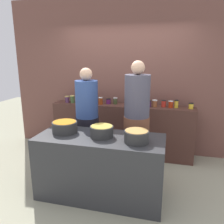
% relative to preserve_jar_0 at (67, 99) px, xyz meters
% --- Properties ---
extents(ground, '(12.00, 12.00, 0.00)m').
position_rel_preserve_jar_0_xyz_m(ground, '(1.10, -1.06, -1.07)').
color(ground, '#9A9980').
extents(storefront_wall, '(4.80, 0.12, 3.00)m').
position_rel_preserve_jar_0_xyz_m(storefront_wall, '(1.10, 0.39, 0.43)').
color(storefront_wall, brown).
rests_on(storefront_wall, ground).
extents(display_shelf, '(2.70, 0.36, 1.00)m').
position_rel_preserve_jar_0_xyz_m(display_shelf, '(1.10, 0.04, -0.57)').
color(display_shelf, '#492B24').
rests_on(display_shelf, ground).
extents(prep_table, '(1.70, 0.70, 0.87)m').
position_rel_preserve_jar_0_xyz_m(prep_table, '(1.10, -1.36, -0.63)').
color(prep_table, '#2D2E31').
rests_on(prep_table, ground).
extents(preserve_jar_0, '(0.09, 0.09, 0.13)m').
position_rel_preserve_jar_0_xyz_m(preserve_jar_0, '(0.00, 0.00, 0.00)').
color(preserve_jar_0, '#512C4F').
rests_on(preserve_jar_0, display_shelf).
extents(preserve_jar_1, '(0.09, 0.09, 0.14)m').
position_rel_preserve_jar_0_xyz_m(preserve_jar_1, '(0.11, 0.00, 0.01)').
color(preserve_jar_1, '#3A532D').
rests_on(preserve_jar_1, display_shelf).
extents(preserve_jar_2, '(0.08, 0.08, 0.14)m').
position_rel_preserve_jar_0_xyz_m(preserve_jar_2, '(0.34, 0.05, 0.00)').
color(preserve_jar_2, olive).
rests_on(preserve_jar_2, display_shelf).
extents(preserve_jar_3, '(0.08, 0.08, 0.11)m').
position_rel_preserve_jar_0_xyz_m(preserve_jar_3, '(0.45, -0.01, -0.01)').
color(preserve_jar_3, '#582454').
rests_on(preserve_jar_3, display_shelf).
extents(preserve_jar_4, '(0.08, 0.08, 0.12)m').
position_rel_preserve_jar_0_xyz_m(preserve_jar_4, '(0.56, 0.06, -0.00)').
color(preserve_jar_4, red).
rests_on(preserve_jar_4, display_shelf).
extents(preserve_jar_5, '(0.09, 0.09, 0.14)m').
position_rel_preserve_jar_0_xyz_m(preserve_jar_5, '(0.69, 0.00, 0.00)').
color(preserve_jar_5, maroon).
rests_on(preserve_jar_5, display_shelf).
extents(preserve_jar_6, '(0.09, 0.09, 0.10)m').
position_rel_preserve_jar_0_xyz_m(preserve_jar_6, '(0.83, 0.08, -0.01)').
color(preserve_jar_6, '#571C5A').
rests_on(preserve_jar_6, display_shelf).
extents(preserve_jar_7, '(0.08, 0.08, 0.13)m').
position_rel_preserve_jar_0_xyz_m(preserve_jar_7, '(0.96, 0.09, -0.00)').
color(preserve_jar_7, '#3A4325').
rests_on(preserve_jar_7, display_shelf).
extents(preserve_jar_8, '(0.09, 0.09, 0.11)m').
position_rel_preserve_jar_0_xyz_m(preserve_jar_8, '(1.38, 0.09, -0.01)').
color(preserve_jar_8, '#CF6710').
rests_on(preserve_jar_8, display_shelf).
extents(preserve_jar_9, '(0.07, 0.07, 0.12)m').
position_rel_preserve_jar_0_xyz_m(preserve_jar_9, '(1.49, 0.10, -0.01)').
color(preserve_jar_9, '#394528').
rests_on(preserve_jar_9, display_shelf).
extents(preserve_jar_10, '(0.08, 0.08, 0.12)m').
position_rel_preserve_jar_0_xyz_m(preserve_jar_10, '(1.61, 0.01, -0.00)').
color(preserve_jar_10, '#3F1C47').
rests_on(preserve_jar_10, display_shelf).
extents(preserve_jar_11, '(0.09, 0.09, 0.13)m').
position_rel_preserve_jar_0_xyz_m(preserve_jar_11, '(1.71, 0.04, 0.00)').
color(preserve_jar_11, brown).
rests_on(preserve_jar_11, display_shelf).
extents(preserve_jar_12, '(0.09, 0.09, 0.12)m').
position_rel_preserve_jar_0_xyz_m(preserve_jar_12, '(1.87, 0.07, -0.00)').
color(preserve_jar_12, red).
rests_on(preserve_jar_12, display_shelf).
extents(preserve_jar_13, '(0.08, 0.08, 0.12)m').
position_rel_preserve_jar_0_xyz_m(preserve_jar_13, '(1.99, 0.04, -0.00)').
color(preserve_jar_13, '#A72A0F').
rests_on(preserve_jar_13, display_shelf).
extents(preserve_jar_14, '(0.07, 0.07, 0.14)m').
position_rel_preserve_jar_0_xyz_m(preserve_jar_14, '(2.09, 0.06, 0.01)').
color(preserve_jar_14, gold).
rests_on(preserve_jar_14, display_shelf).
extents(preserve_jar_15, '(0.09, 0.09, 0.10)m').
position_rel_preserve_jar_0_xyz_m(preserve_jar_15, '(2.34, 0.04, -0.01)').
color(preserve_jar_15, gold).
rests_on(preserve_jar_15, display_shelf).
extents(cooking_pot_left, '(0.35, 0.35, 0.16)m').
position_rel_preserve_jar_0_xyz_m(cooking_pot_left, '(0.57, -1.31, -0.12)').
color(cooking_pot_left, '#2D2D2D').
rests_on(cooking_pot_left, prep_table).
extents(cooking_pot_center, '(0.31, 0.31, 0.15)m').
position_rel_preserve_jar_0_xyz_m(cooking_pot_center, '(1.12, -1.35, -0.12)').
color(cooking_pot_center, '#2D2D2D').
rests_on(cooking_pot_center, prep_table).
extents(cooking_pot_right, '(0.31, 0.31, 0.15)m').
position_rel_preserve_jar_0_xyz_m(cooking_pot_right, '(1.59, -1.43, -0.12)').
color(cooking_pot_right, '#2D2D2D').
rests_on(cooking_pot_right, prep_table).
extents(cook_with_tongs, '(0.37, 0.37, 1.73)m').
position_rel_preserve_jar_0_xyz_m(cook_with_tongs, '(0.70, -0.75, -0.28)').
color(cook_with_tongs, black).
rests_on(cook_with_tongs, ground).
extents(cook_in_cap, '(0.39, 0.39, 1.85)m').
position_rel_preserve_jar_0_xyz_m(cook_in_cap, '(1.50, -0.78, -0.23)').
color(cook_in_cap, brown).
rests_on(cook_in_cap, ground).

